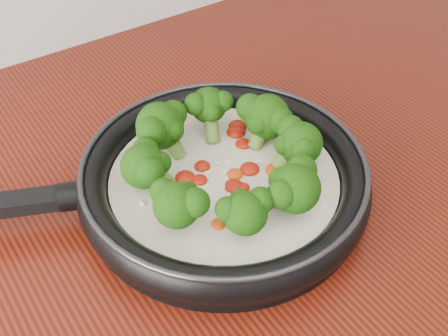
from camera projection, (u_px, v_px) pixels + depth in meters
skillet at (222, 176)px, 0.68m from camera, size 0.57×0.45×0.10m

